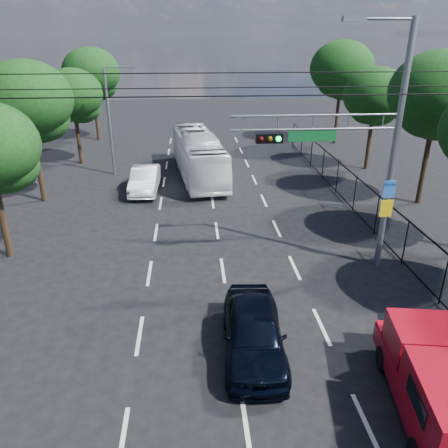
{
  "coord_description": "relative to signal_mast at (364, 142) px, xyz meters",
  "views": [
    {
      "loc": [
        -1.15,
        -7.66,
        8.93
      ],
      "look_at": [
        -0.08,
        6.36,
        2.8
      ],
      "focal_mm": 35.0,
      "sensor_mm": 36.0,
      "label": 1
    }
  ],
  "objects": [
    {
      "name": "ground",
      "position": [
        -5.28,
        -7.99,
        -5.24
      ],
      "size": [
        120.0,
        120.0,
        0.0
      ],
      "primitive_type": "plane",
      "color": "black",
      "rests_on": "ground"
    },
    {
      "name": "lane_markings",
      "position": [
        -5.28,
        6.01,
        -5.24
      ],
      "size": [
        6.12,
        38.0,
        0.01
      ],
      "color": "beige",
      "rests_on": "ground"
    },
    {
      "name": "signal_mast",
      "position": [
        0.0,
        0.0,
        0.0
      ],
      "size": [
        6.43,
        0.39,
        9.5
      ],
      "color": "slate",
      "rests_on": "ground"
    },
    {
      "name": "streetlight_left",
      "position": [
        -11.62,
        14.01,
        -1.3
      ],
      "size": [
        2.09,
        0.22,
        7.08
      ],
      "color": "slate",
      "rests_on": "ground"
    },
    {
      "name": "utility_wires",
      "position": [
        -5.28,
        0.84,
        1.99
      ],
      "size": [
        22.0,
        5.04,
        0.74
      ],
      "color": "black",
      "rests_on": "ground"
    },
    {
      "name": "fence_right",
      "position": [
        2.32,
        4.18,
        -4.21
      ],
      "size": [
        0.06,
        34.03,
        2.0
      ],
      "color": "black",
      "rests_on": "ground"
    },
    {
      "name": "tree_right_c",
      "position": [
        6.53,
        7.03,
        0.49
      ],
      "size": [
        5.1,
        5.1,
        8.29
      ],
      "color": "black",
      "rests_on": "ground"
    },
    {
      "name": "tree_right_d",
      "position": [
        6.13,
        14.03,
        -0.39
      ],
      "size": [
        4.32,
        4.32,
        7.02
      ],
      "color": "black",
      "rests_on": "ground"
    },
    {
      "name": "tree_right_e",
      "position": [
        6.33,
        22.03,
        0.69
      ],
      "size": [
        5.28,
        5.28,
        8.58
      ],
      "color": "black",
      "rests_on": "ground"
    },
    {
      "name": "tree_left_c",
      "position": [
        -15.07,
        9.03,
        0.15
      ],
      "size": [
        4.8,
        4.8,
        7.8
      ],
      "color": "black",
      "rests_on": "ground"
    },
    {
      "name": "tree_left_d",
      "position": [
        -14.67,
        17.03,
        -0.52
      ],
      "size": [
        4.2,
        4.2,
        6.83
      ],
      "color": "black",
      "rests_on": "ground"
    },
    {
      "name": "tree_left_e",
      "position": [
        -14.87,
        25.03,
        0.29
      ],
      "size": [
        4.92,
        4.92,
        7.99
      ],
      "color": "black",
      "rests_on": "ground"
    },
    {
      "name": "red_pickup",
      "position": [
        -0.51,
        -7.84,
        -4.19
      ],
      "size": [
        2.72,
        5.51,
        1.97
      ],
      "color": "black",
      "rests_on": "ground"
    },
    {
      "name": "navy_hatchback",
      "position": [
        -4.73,
        -5.08,
        -4.48
      ],
      "size": [
        2.06,
        4.58,
        1.53
      ],
      "primitive_type": "imported",
      "rotation": [
        0.0,
        0.0,
        -0.06
      ],
      "color": "black",
      "rests_on": "ground"
    },
    {
      "name": "white_bus",
      "position": [
        -5.97,
        13.16,
        -3.79
      ],
      "size": [
        3.69,
        10.63,
        2.9
      ],
      "primitive_type": "imported",
      "rotation": [
        0.0,
        0.0,
        0.12
      ],
      "color": "silver",
      "rests_on": "ground"
    },
    {
      "name": "white_van",
      "position": [
        -9.32,
        10.24,
        -4.5
      ],
      "size": [
        1.68,
        4.52,
        1.48
      ],
      "primitive_type": "imported",
      "rotation": [
        0.0,
        0.0,
        -0.03
      ],
      "color": "white",
      "rests_on": "ground"
    }
  ]
}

